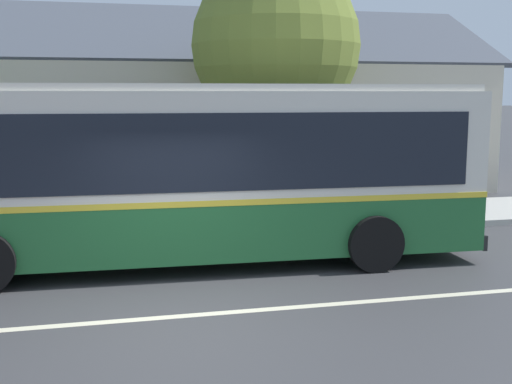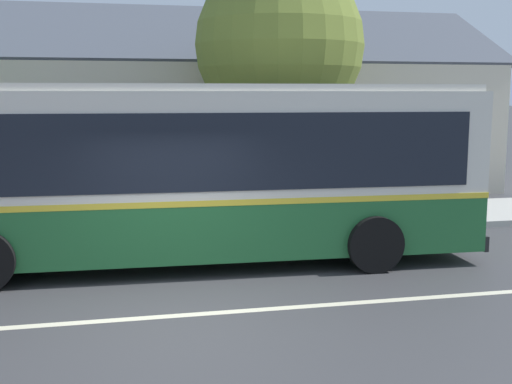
# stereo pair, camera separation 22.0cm
# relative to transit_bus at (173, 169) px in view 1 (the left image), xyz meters

# --- Properties ---
(ground_plane) EXTENTS (300.00, 300.00, 0.00)m
(ground_plane) POSITION_rel_transit_bus_xyz_m (-0.19, -2.90, -1.75)
(ground_plane) COLOR #38383A
(sidewalk_far) EXTENTS (60.00, 3.00, 0.15)m
(sidewalk_far) POSITION_rel_transit_bus_xyz_m (-0.19, 3.10, -1.67)
(sidewalk_far) COLOR #ADAAA3
(sidewalk_far) RESTS_ON ground
(lane_divider_stripe) EXTENTS (60.00, 0.16, 0.01)m
(lane_divider_stripe) POSITION_rel_transit_bus_xyz_m (-0.19, -2.90, -1.74)
(lane_divider_stripe) COLOR beige
(lane_divider_stripe) RESTS_ON ground
(community_building) EXTENTS (23.76, 8.18, 7.00)m
(community_building) POSITION_rel_transit_bus_xyz_m (-0.74, 10.24, 0.37)
(community_building) COLOR beige
(community_building) RESTS_ON ground
(transit_bus) EXTENTS (11.20, 3.03, 3.26)m
(transit_bus) POSITION_rel_transit_bus_xyz_m (0.00, 0.00, 0.00)
(transit_bus) COLOR #236633
(transit_bus) RESTS_ON ground
(street_tree_primary) EXTENTS (4.21, 4.21, 6.39)m
(street_tree_primary) POSITION_rel_transit_bus_xyz_m (3.04, 4.20, 2.52)
(street_tree_primary) COLOR #4C3828
(street_tree_primary) RESTS_ON ground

